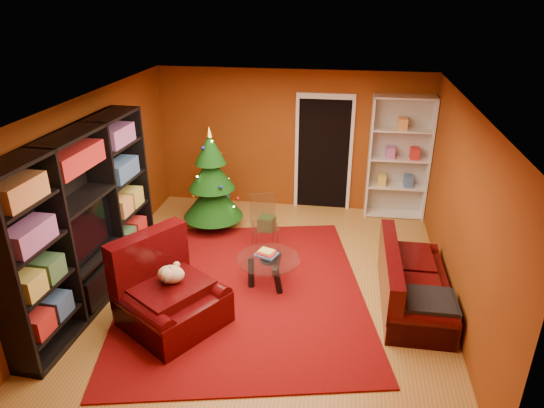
% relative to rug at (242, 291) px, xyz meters
% --- Properties ---
extents(floor, '(5.00, 5.50, 0.05)m').
position_rel_rug_xyz_m(floor, '(0.31, 0.33, -0.04)').
color(floor, '#A5722F').
rests_on(floor, ground).
extents(ceiling, '(5.00, 5.50, 0.05)m').
position_rel_rug_xyz_m(ceiling, '(0.31, 0.33, 2.61)').
color(ceiling, silver).
rests_on(ceiling, wall_back).
extents(wall_back, '(5.00, 0.05, 2.60)m').
position_rel_rug_xyz_m(wall_back, '(0.31, 3.10, 1.29)').
color(wall_back, '#813910').
rests_on(wall_back, ground).
extents(wall_left, '(0.05, 5.50, 2.60)m').
position_rel_rug_xyz_m(wall_left, '(-2.21, 0.33, 1.29)').
color(wall_left, '#813910').
rests_on(wall_left, ground).
extents(wall_right, '(0.05, 5.50, 2.60)m').
position_rel_rug_xyz_m(wall_right, '(2.84, 0.33, 1.29)').
color(wall_right, '#813910').
rests_on(wall_right, ground).
extents(doorway, '(1.06, 0.60, 2.16)m').
position_rel_rug_xyz_m(doorway, '(0.91, 3.06, 1.04)').
color(doorway, black).
rests_on(doorway, floor).
extents(rug, '(4.08, 4.50, 0.02)m').
position_rel_rug_xyz_m(rug, '(0.00, 0.00, 0.00)').
color(rug, maroon).
rests_on(rug, floor).
extents(media_unit, '(0.58, 3.05, 2.33)m').
position_rel_rug_xyz_m(media_unit, '(-1.96, -0.46, 1.15)').
color(media_unit, black).
rests_on(media_unit, floor).
extents(christmas_tree, '(1.18, 1.18, 1.85)m').
position_rel_rug_xyz_m(christmas_tree, '(-0.91, 1.87, 0.88)').
color(christmas_tree, '#0C3D0C').
rests_on(christmas_tree, floor).
extents(gift_box_teal, '(0.38, 0.38, 0.31)m').
position_rel_rug_xyz_m(gift_box_teal, '(-1.02, 2.65, 0.15)').
color(gift_box_teal, '#186E84').
rests_on(gift_box_teal, floor).
extents(gift_box_green, '(0.30, 0.30, 0.26)m').
position_rel_rug_xyz_m(gift_box_green, '(0.03, 1.90, 0.12)').
color(gift_box_green, '#285623').
rests_on(gift_box_green, floor).
extents(white_bookshelf, '(1.06, 0.40, 2.28)m').
position_rel_rug_xyz_m(white_bookshelf, '(2.26, 2.90, 1.10)').
color(white_bookshelf, white).
rests_on(white_bookshelf, floor).
extents(armchair, '(1.65, 1.65, 0.93)m').
position_rel_rug_xyz_m(armchair, '(-0.70, -0.83, 0.45)').
color(armchair, '#310406').
rests_on(armchair, rug).
extents(dog, '(0.47, 0.50, 0.30)m').
position_rel_rug_xyz_m(dog, '(-0.71, -0.76, 0.68)').
color(dog, '#D0B18C').
rests_on(dog, armchair).
extents(sofa, '(0.85, 1.87, 0.80)m').
position_rel_rug_xyz_m(sofa, '(2.33, 0.10, 0.39)').
color(sofa, '#310406').
rests_on(sofa, rug).
extents(coffee_table, '(1.14, 1.14, 0.56)m').
position_rel_rug_xyz_m(coffee_table, '(0.34, 0.20, 0.22)').
color(coffee_table, gray).
rests_on(coffee_table, rug).
extents(acrylic_chair, '(0.55, 0.57, 0.82)m').
position_rel_rug_xyz_m(acrylic_chair, '(0.11, 1.26, 0.40)').
color(acrylic_chair, '#66605B').
rests_on(acrylic_chair, rug).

